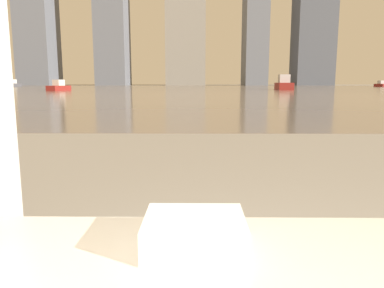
% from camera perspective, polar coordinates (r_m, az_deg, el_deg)
% --- Properties ---
extents(towel_stack, '(0.25, 0.21, 0.08)m').
position_cam_1_polar(towel_stack, '(0.96, 0.39, -13.30)').
color(towel_stack, white).
rests_on(towel_stack, bathtub).
extents(harbor_water, '(180.00, 110.00, 0.01)m').
position_cam_1_polar(harbor_water, '(62.12, 0.75, 8.50)').
color(harbor_water, gray).
rests_on(harbor_water, ground_plane).
extents(harbor_boat_0, '(2.20, 5.29, 1.94)m').
position_cam_1_polar(harbor_boat_0, '(49.71, 13.82, 8.80)').
color(harbor_boat_0, maroon).
rests_on(harbor_boat_0, harbor_water).
extents(harbor_boat_3, '(1.47, 3.63, 1.33)m').
position_cam_1_polar(harbor_boat_3, '(91.12, 26.84, 8.09)').
color(harbor_boat_3, maroon).
rests_on(harbor_boat_3, harbor_water).
extents(harbor_boat_4, '(2.17, 4.33, 1.55)m').
position_cam_1_polar(harbor_boat_4, '(89.15, -25.68, 8.21)').
color(harbor_boat_4, '#4C4C51').
rests_on(harbor_boat_4, harbor_water).
extents(harbor_boat_5, '(1.84, 3.52, 1.26)m').
position_cam_1_polar(harbor_boat_5, '(45.84, -19.63, 8.20)').
color(harbor_boat_5, maroon).
rests_on(harbor_boat_5, harbor_water).
extents(skyline_tower_0, '(9.95, 12.18, 27.64)m').
position_cam_1_polar(skyline_tower_0, '(128.47, -22.42, 14.45)').
color(skyline_tower_0, slate).
rests_on(skyline_tower_0, ground_plane).
extents(skyline_tower_2, '(12.04, 7.77, 50.90)m').
position_cam_1_polar(skyline_tower_2, '(120.67, -0.99, 21.10)').
color(skyline_tower_2, gray).
rests_on(skyline_tower_2, ground_plane).
extents(skyline_tower_3, '(6.68, 12.62, 36.63)m').
position_cam_1_polar(skyline_tower_3, '(120.70, 9.61, 17.53)').
color(skyline_tower_3, slate).
rests_on(skyline_tower_3, ground_plane).
extents(skyline_tower_4, '(11.27, 10.37, 37.26)m').
position_cam_1_polar(skyline_tower_4, '(124.60, 18.07, 17.10)').
color(skyline_tower_4, '#4C515B').
rests_on(skyline_tower_4, ground_plane).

